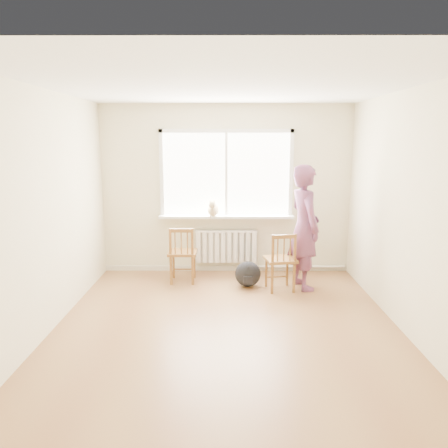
{
  "coord_description": "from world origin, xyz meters",
  "views": [
    {
      "loc": [
        -0.01,
        -4.76,
        2.15
      ],
      "look_at": [
        -0.03,
        1.2,
        0.99
      ],
      "focal_mm": 35.0,
      "sensor_mm": 36.0,
      "label": 1
    }
  ],
  "objects_px": {
    "chair_right": "(281,262)",
    "person": "(304,227)",
    "cat": "(213,209)",
    "backpack": "(248,274)",
    "chair_left": "(182,255)"
  },
  "relations": [
    {
      "from": "backpack",
      "to": "person",
      "type": "bearing_deg",
      "value": -2.29
    },
    {
      "from": "chair_right",
      "to": "person",
      "type": "xyz_separation_m",
      "value": [
        0.34,
        0.15,
        0.47
      ]
    },
    {
      "from": "cat",
      "to": "backpack",
      "type": "distance_m",
      "value": 1.19
    },
    {
      "from": "cat",
      "to": "chair_right",
      "type": "bearing_deg",
      "value": -33.46
    },
    {
      "from": "cat",
      "to": "backpack",
      "type": "xyz_separation_m",
      "value": [
        0.53,
        -0.62,
        -0.87
      ]
    },
    {
      "from": "person",
      "to": "backpack",
      "type": "relative_size",
      "value": 4.74
    },
    {
      "from": "person",
      "to": "backpack",
      "type": "xyz_separation_m",
      "value": [
        -0.81,
        0.03,
        -0.71
      ]
    },
    {
      "from": "cat",
      "to": "backpack",
      "type": "relative_size",
      "value": 1.1
    },
    {
      "from": "chair_left",
      "to": "cat",
      "type": "distance_m",
      "value": 0.89
    },
    {
      "from": "chair_left",
      "to": "backpack",
      "type": "relative_size",
      "value": 2.26
    },
    {
      "from": "backpack",
      "to": "chair_left",
      "type": "bearing_deg",
      "value": 169.15
    },
    {
      "from": "chair_left",
      "to": "chair_right",
      "type": "relative_size",
      "value": 1.01
    },
    {
      "from": "person",
      "to": "cat",
      "type": "xyz_separation_m",
      "value": [
        -1.34,
        0.65,
        0.16
      ]
    },
    {
      "from": "chair_right",
      "to": "backpack",
      "type": "height_order",
      "value": "chair_right"
    },
    {
      "from": "chair_right",
      "to": "person",
      "type": "bearing_deg",
      "value": -166.36
    }
  ]
}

